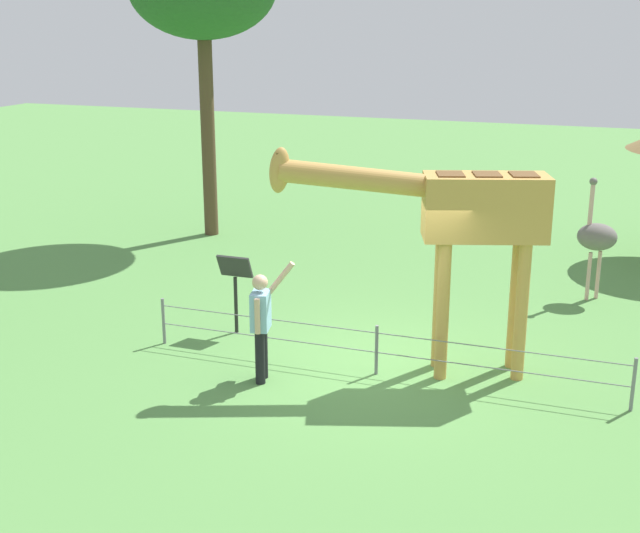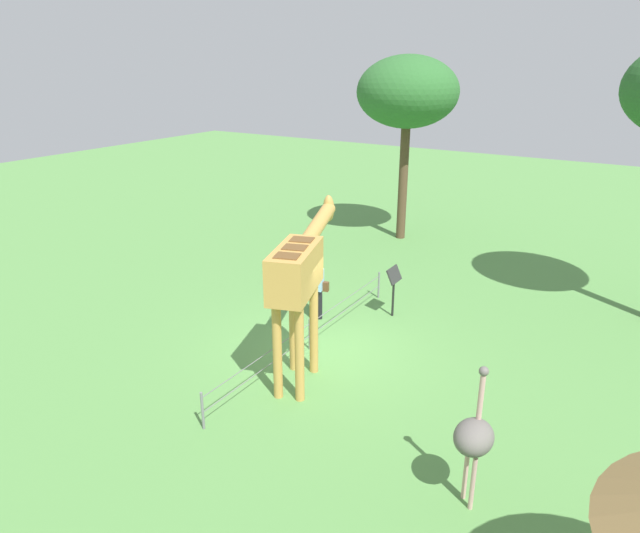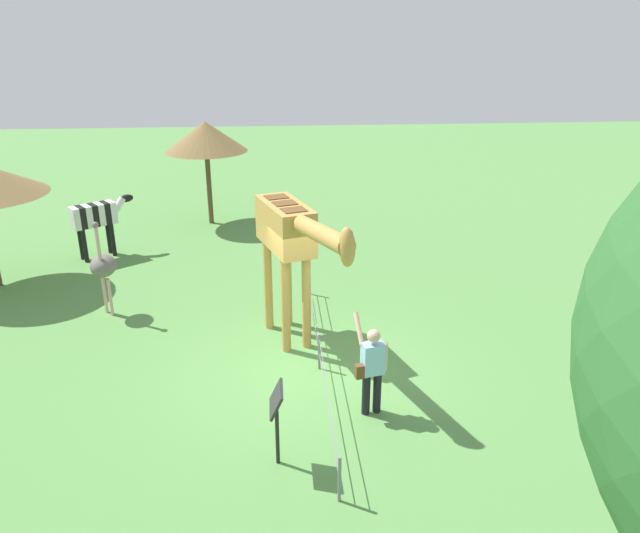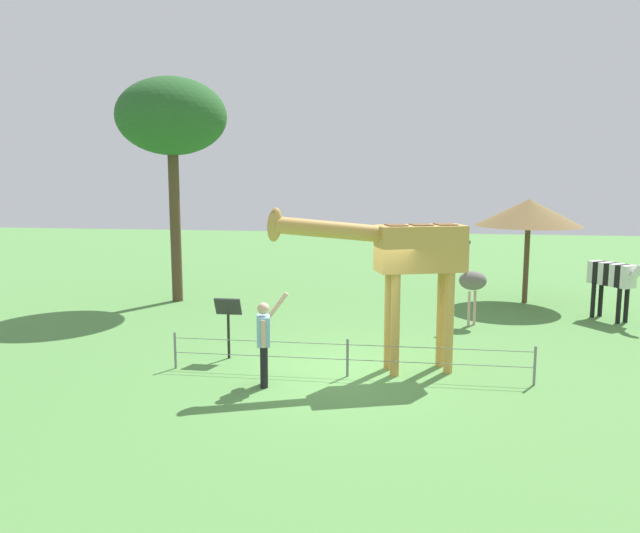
% 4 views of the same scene
% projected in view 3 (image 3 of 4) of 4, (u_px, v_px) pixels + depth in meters
% --- Properties ---
extents(ground_plane, '(60.00, 60.00, 0.00)m').
position_uv_depth(ground_plane, '(308.00, 369.00, 11.68)').
color(ground_plane, '#568E47').
extents(giraffe, '(3.82, 1.67, 3.30)m').
position_uv_depth(giraffe, '(291.00, 238.00, 11.77)').
color(giraffe, '#C69347').
rests_on(giraffe, ground_plane).
extents(visitor, '(0.60, 0.57, 1.74)m').
position_uv_depth(visitor, '(372.00, 366.00, 10.06)').
color(visitor, black).
rests_on(visitor, ground_plane).
extents(zebra, '(1.30, 1.65, 1.66)m').
position_uv_depth(zebra, '(96.00, 217.00, 16.89)').
color(zebra, black).
rests_on(zebra, ground_plane).
extents(ostrich, '(0.70, 0.56, 2.25)m').
position_uv_depth(ostrich, '(103.00, 266.00, 13.48)').
color(ostrich, '#CC9E93').
rests_on(ostrich, ground_plane).
extents(shade_hut_far, '(2.62, 2.62, 3.33)m').
position_uv_depth(shade_hut_far, '(206.00, 137.00, 19.20)').
color(shade_hut_far, brown).
rests_on(shade_hut_far, ground_plane).
extents(info_sign, '(0.56, 0.21, 1.32)m').
position_uv_depth(info_sign, '(277.00, 410.00, 8.85)').
color(info_sign, black).
rests_on(info_sign, ground_plane).
extents(wire_fence, '(7.05, 0.05, 0.75)m').
position_uv_depth(wire_fence, '(319.00, 350.00, 11.55)').
color(wire_fence, slate).
rests_on(wire_fence, ground_plane).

